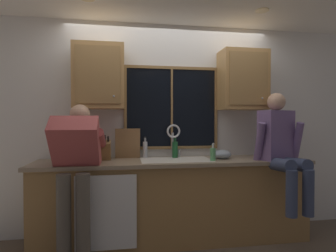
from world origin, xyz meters
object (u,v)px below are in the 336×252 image
object	(u,v)px
soap_dispenser	(213,154)
person_sitting_on_counter	(281,144)
bottle_tall_clear	(145,149)
cutting_board	(128,143)
bottle_green_glass	(175,149)
person_standing	(76,163)
knife_block	(105,151)
mixing_bowl	(222,154)

from	to	relation	value
soap_dispenser	person_sitting_on_counter	bearing A→B (deg)	-9.66
person_sitting_on_counter	bottle_tall_clear	bearing A→B (deg)	161.26
cutting_board	bottle_green_glass	xyz separation A→B (m)	(0.56, -0.04, -0.07)
person_sitting_on_counter	person_standing	bearing A→B (deg)	-179.17
knife_block	person_standing	bearing A→B (deg)	-121.82
bottle_green_glass	person_sitting_on_counter	bearing A→B (deg)	-21.92
person_sitting_on_counter	knife_block	distance (m)	1.96
mixing_bowl	bottle_green_glass	distance (m)	0.56
person_standing	soap_dispenser	world-z (taller)	person_standing
mixing_bowl	soap_dispenser	world-z (taller)	soap_dispenser
knife_block	soap_dispenser	xyz separation A→B (m)	(1.18, -0.24, -0.03)
soap_dispenser	bottle_green_glass	xyz separation A→B (m)	(-0.37, 0.32, 0.03)
soap_dispenser	bottle_green_glass	size ratio (longest dim) A/B	0.79
cutting_board	bottle_tall_clear	distance (m)	0.22
person_sitting_on_counter	knife_block	xyz separation A→B (m)	(-1.92, 0.37, -0.08)
knife_block	cutting_board	bearing A→B (deg)	24.20
mixing_bowl	bottle_tall_clear	world-z (taller)	bottle_tall_clear
person_standing	cutting_board	size ratio (longest dim) A/B	4.28
knife_block	person_sitting_on_counter	bearing A→B (deg)	-10.91
knife_block	mixing_bowl	bearing A→B (deg)	-3.53
person_sitting_on_counter	soap_dispenser	bearing A→B (deg)	170.34
person_standing	bottle_green_glass	bearing A→B (deg)	24.20
person_standing	mixing_bowl	world-z (taller)	person_standing
person_standing	person_sitting_on_counter	world-z (taller)	person_sitting_on_counter
person_sitting_on_counter	cutting_board	distance (m)	1.74
knife_block	bottle_tall_clear	size ratio (longest dim) A/B	1.28
knife_block	bottle_tall_clear	world-z (taller)	knife_block
person_sitting_on_counter	bottle_green_glass	xyz separation A→B (m)	(-1.11, 0.45, -0.08)
person_sitting_on_counter	bottle_tall_clear	distance (m)	1.55
cutting_board	bottle_green_glass	bearing A→B (deg)	-3.80
person_sitting_on_counter	bottle_green_glass	world-z (taller)	person_sitting_on_counter
bottle_green_glass	bottle_tall_clear	xyz separation A→B (m)	(-0.35, 0.05, -0.00)
cutting_board	knife_block	bearing A→B (deg)	-155.80
person_sitting_on_counter	mixing_bowl	bearing A→B (deg)	153.46
person_standing	bottle_tall_clear	world-z (taller)	person_standing
cutting_board	soap_dispenser	size ratio (longest dim) A/B	1.80
person_standing	person_sitting_on_counter	distance (m)	2.18
cutting_board	bottle_green_glass	distance (m)	0.57
person_sitting_on_counter	bottle_green_glass	bearing A→B (deg)	158.08
person_sitting_on_counter	bottle_tall_clear	xyz separation A→B (m)	(-1.46, 0.50, -0.08)
bottle_tall_clear	bottle_green_glass	bearing A→B (deg)	-8.06
soap_dispenser	bottle_green_glass	bearing A→B (deg)	138.98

